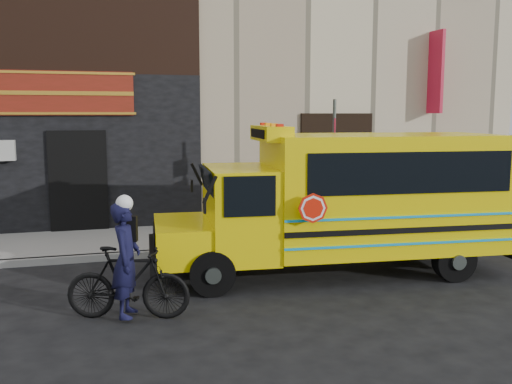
{
  "coord_description": "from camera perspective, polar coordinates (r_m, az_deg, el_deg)",
  "views": [
    {
      "loc": [
        -2.8,
        -9.84,
        3.16
      ],
      "look_at": [
        0.54,
        1.85,
        1.47
      ],
      "focal_mm": 40.0,
      "sensor_mm": 36.0,
      "label": 1
    }
  ],
  "objects": [
    {
      "name": "cyclist",
      "position": [
        9.0,
        -12.85,
        -6.91
      ],
      "size": [
        0.58,
        0.74,
        1.78
      ],
      "primitive_type": "imported",
      "rotation": [
        0.0,
        0.0,
        1.31
      ],
      "color": "black",
      "rests_on": "ground"
    },
    {
      "name": "building",
      "position": [
        20.69,
        -8.46,
        16.07
      ],
      "size": [
        20.0,
        10.7,
        12.0
      ],
      "color": "#C1B390",
      "rests_on": "sidewalk"
    },
    {
      "name": "ground",
      "position": [
        10.71,
        -0.05,
        -9.26
      ],
      "size": [
        120.0,
        120.0,
        0.0
      ],
      "primitive_type": "plane",
      "color": "black",
      "rests_on": "ground"
    },
    {
      "name": "curb",
      "position": [
        13.12,
        -3.18,
        -5.71
      ],
      "size": [
        40.0,
        0.2,
        0.15
      ],
      "primitive_type": "cube",
      "color": "gray",
      "rests_on": "ground"
    },
    {
      "name": "school_bus",
      "position": [
        11.35,
        9.3,
        -0.56
      ],
      "size": [
        7.06,
        2.73,
        2.92
      ],
      "color": "black",
      "rests_on": "ground"
    },
    {
      "name": "sign_pole",
      "position": [
        13.41,
        7.76,
        2.46
      ],
      "size": [
        0.12,
        0.29,
        3.48
      ],
      "color": "#3B423E",
      "rests_on": "ground"
    },
    {
      "name": "bicycle",
      "position": [
        9.08,
        -12.68,
        -8.86
      ],
      "size": [
        1.98,
        1.08,
        1.14
      ],
      "primitive_type": "imported",
      "rotation": [
        0.0,
        0.0,
        1.27
      ],
      "color": "black",
      "rests_on": "ground"
    },
    {
      "name": "sidewalk",
      "position": [
        14.55,
        -4.49,
        -4.36
      ],
      "size": [
        40.0,
        3.0,
        0.15
      ],
      "primitive_type": "cube",
      "color": "gray",
      "rests_on": "ground"
    }
  ]
}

